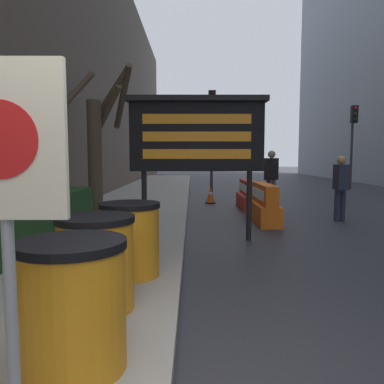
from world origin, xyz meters
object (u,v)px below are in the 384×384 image
at_px(pedestrian_worker, 270,174).
at_px(jersey_barrier_red_striped, 247,196).
at_px(barrel_drum_middle, 95,263).
at_px(pedestrian_passerby, 339,183).
at_px(barrel_drum_back, 129,239).
at_px(traffic_cone_near, 209,195).
at_px(traffic_light_near_curb, 210,121).
at_px(barrel_drum_foreground, 71,305).
at_px(warning_sign, 1,176).
at_px(jersey_barrier_orange_far, 263,205).
at_px(message_board, 195,135).
at_px(traffic_cone_mid, 257,189).
at_px(traffic_cone_far, 254,193).
at_px(traffic_light_far_side, 351,129).

bearing_deg(pedestrian_worker, jersey_barrier_red_striped, -25.24).
height_order(barrel_drum_middle, pedestrian_worker, pedestrian_worker).
height_order(jersey_barrier_red_striped, pedestrian_passerby, pedestrian_passerby).
bearing_deg(jersey_barrier_red_striped, barrel_drum_back, -109.70).
bearing_deg(traffic_cone_near, traffic_light_near_curb, 86.01).
xyz_separation_m(barrel_drum_foreground, warning_sign, (-0.08, -0.70, 0.91)).
height_order(jersey_barrier_orange_far, traffic_light_near_curb, traffic_light_near_curb).
xyz_separation_m(barrel_drum_foreground, pedestrian_passerby, (4.51, 6.80, 0.37)).
distance_m(barrel_drum_back, traffic_light_near_curb, 10.92).
xyz_separation_m(jersey_barrier_orange_far, traffic_cone_near, (-1.13, 3.80, -0.12)).
bearing_deg(warning_sign, pedestrian_worker, 71.41).
relative_size(message_board, traffic_cone_mid, 3.72).
height_order(barrel_drum_back, traffic_cone_far, barrel_drum_back).
height_order(barrel_drum_foreground, traffic_cone_near, barrel_drum_foreground).
xyz_separation_m(traffic_cone_far, pedestrian_worker, (0.35, -0.81, 0.71)).
bearing_deg(traffic_cone_near, barrel_drum_back, -99.47).
xyz_separation_m(barrel_drum_back, pedestrian_worker, (3.30, 7.47, 0.47)).
relative_size(message_board, traffic_cone_far, 3.73).
xyz_separation_m(message_board, traffic_cone_mid, (2.51, 7.40, -1.65)).
height_order(traffic_cone_far, traffic_light_far_side, traffic_light_far_side).
relative_size(traffic_cone_far, pedestrian_worker, 0.40).
xyz_separation_m(barrel_drum_middle, pedestrian_worker, (3.46, 8.50, 0.47)).
height_order(barrel_drum_middle, traffic_light_near_curb, traffic_light_near_curb).
bearing_deg(barrel_drum_foreground, traffic_light_near_curb, 82.74).
distance_m(jersey_barrier_red_striped, pedestrian_passerby, 3.07).
bearing_deg(message_board, pedestrian_worker, 63.33).
height_order(warning_sign, pedestrian_worker, warning_sign).
distance_m(barrel_drum_foreground, warning_sign, 1.15).
bearing_deg(traffic_light_near_curb, traffic_cone_far, -58.05).
distance_m(jersey_barrier_orange_far, traffic_cone_near, 3.97).
height_order(traffic_cone_mid, traffic_light_near_curb, traffic_light_near_curb).
distance_m(jersey_barrier_red_striped, pedestrian_worker, 1.10).
relative_size(traffic_cone_near, traffic_light_far_side, 0.15).
relative_size(barrel_drum_back, traffic_cone_near, 1.50).
bearing_deg(barrel_drum_back, traffic_cone_mid, 71.41).
xyz_separation_m(warning_sign, traffic_cone_mid, (3.49, 12.73, -1.15)).
height_order(barrel_drum_middle, message_board, message_board).
bearing_deg(traffic_light_near_curb, traffic_cone_mid, -16.84).
relative_size(barrel_drum_foreground, traffic_cone_near, 1.50).
xyz_separation_m(barrel_drum_foreground, message_board, (0.90, 4.64, 1.41)).
relative_size(jersey_barrier_orange_far, traffic_cone_mid, 2.59).
bearing_deg(message_board, traffic_light_far_side, 55.73).
bearing_deg(jersey_barrier_red_striped, traffic_cone_mid, 74.17).
height_order(barrel_drum_foreground, traffic_cone_far, barrel_drum_foreground).
bearing_deg(jersey_barrier_orange_far, traffic_cone_mid, 81.28).
xyz_separation_m(traffic_light_near_curb, pedestrian_passerby, (2.91, -5.78, -2.07)).
bearing_deg(traffic_light_near_curb, jersey_barrier_red_striped, -74.16).
xyz_separation_m(barrel_drum_foreground, barrel_drum_back, (0.05, 2.05, 0.00)).
relative_size(barrel_drum_middle, pedestrian_worker, 0.50).
distance_m(traffic_light_far_side, pedestrian_worker, 8.79).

